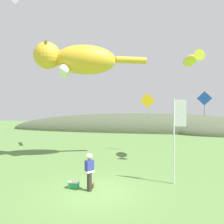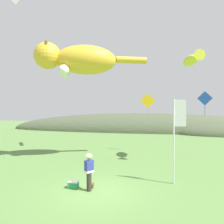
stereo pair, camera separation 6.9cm
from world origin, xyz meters
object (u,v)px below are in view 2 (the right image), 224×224
festival_attendant (89,171)px  festival_banner_pole (177,128)px  kite_fish_windsock (192,60)px  kite_tube_streamer (68,59)px  kite_spool (92,185)px  kite_giant_cat (78,60)px  picnic_cooler (73,184)px  kite_diamond_gold (148,101)px  kite_diamond_blue (205,98)px

festival_attendant → festival_banner_pole: 5.02m
kite_fish_windsock → festival_banner_pole: bearing=-106.2°
kite_fish_windsock → kite_tube_streamer: (-11.28, 3.57, 1.39)m
kite_tube_streamer → kite_spool: bearing=-61.2°
kite_spool → kite_tube_streamer: 14.63m
kite_giant_cat → kite_tube_streamer: kite_giant_cat is taller
kite_spool → festival_banner_pole: 5.24m
festival_attendant → kite_tube_streamer: 14.46m
picnic_cooler → kite_diamond_gold: 11.69m
kite_fish_windsock → kite_diamond_gold: (-3.37, 3.40, -2.88)m
kite_tube_streamer → kite_diamond_blue: bearing=-1.4°
kite_giant_cat → kite_diamond_blue: bearing=20.3°
kite_fish_windsock → kite_diamond_gold: 5.58m
kite_diamond_gold → festival_banner_pole: bearing=-77.7°
kite_fish_windsock → kite_tube_streamer: bearing=162.4°
festival_banner_pole → festival_attendant: bearing=-156.0°
kite_fish_windsock → kite_tube_streamer: size_ratio=1.34×
kite_giant_cat → kite_tube_streamer: 4.99m
picnic_cooler → kite_fish_windsock: size_ratio=0.16×
kite_diamond_gold → kite_diamond_blue: kite_diamond_blue is taller
kite_tube_streamer → festival_attendant: bearing=-62.4°
festival_banner_pole → kite_fish_windsock: (1.50, 5.18, 4.69)m
festival_banner_pole → kite_fish_windsock: bearing=73.8°
festival_attendant → kite_giant_cat: (-3.00, 6.51, 6.94)m
kite_diamond_gold → kite_tube_streamer: bearing=178.7°
kite_spool → kite_fish_windsock: kite_fish_windsock is taller
kite_giant_cat → kite_diamond_gold: size_ratio=3.77×
kite_spool → festival_banner_pole: bearing=19.0°
kite_spool → kite_fish_windsock: 11.50m
festival_attendant → kite_spool: (0.02, 0.44, -0.82)m
kite_giant_cat → kite_tube_streamer: size_ratio=3.86×
festival_attendant → kite_fish_windsock: 11.27m
kite_spool → kite_diamond_gold: (2.33, 10.02, 4.61)m
picnic_cooler → kite_diamond_blue: kite_diamond_blue is taller
kite_spool → kite_giant_cat: 10.30m
festival_banner_pole → kite_giant_cat: kite_giant_cat is taller
festival_attendant → kite_diamond_blue: kite_diamond_blue is taller
kite_fish_windsock → kite_diamond_blue: size_ratio=1.39×
festival_banner_pole → kite_giant_cat: size_ratio=0.52×
festival_banner_pole → kite_diamond_blue: size_ratio=2.08×
kite_diamond_gold → picnic_cooler: bearing=-107.5°
picnic_cooler → kite_diamond_gold: bearing=72.5°
kite_fish_windsock → kite_diamond_gold: size_ratio=1.31×
festival_banner_pole → kite_diamond_gold: bearing=102.3°
festival_attendant → kite_spool: size_ratio=6.43×
kite_tube_streamer → kite_giant_cat: bearing=-58.1°
kite_diamond_gold → festival_attendant: bearing=-102.7°
festival_attendant → kite_tube_streamer: size_ratio=0.79×
festival_attendant → kite_diamond_gold: 11.37m
picnic_cooler → festival_banner_pole: 6.03m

